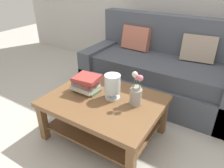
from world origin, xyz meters
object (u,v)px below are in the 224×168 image
object	(u,v)px
coffee_table	(104,109)
glass_hurricane_vase	(112,85)
book_stack_main	(86,83)
flower_pitcher	(136,93)
couch	(160,71)

from	to	relation	value
coffee_table	glass_hurricane_vase	world-z (taller)	glass_hurricane_vase
book_stack_main	flower_pitcher	distance (m)	0.55
couch	flower_pitcher	bearing A→B (deg)	-83.04
coffee_table	book_stack_main	world-z (taller)	book_stack_main
couch	flower_pitcher	distance (m)	1.04
book_stack_main	glass_hurricane_vase	size ratio (longest dim) A/B	1.22
couch	glass_hurricane_vase	world-z (taller)	couch
glass_hurricane_vase	flower_pitcher	bearing A→B (deg)	4.24
book_stack_main	glass_hurricane_vase	distance (m)	0.31
book_stack_main	flower_pitcher	bearing A→B (deg)	5.34
book_stack_main	glass_hurricane_vase	world-z (taller)	glass_hurricane_vase
coffee_table	flower_pitcher	size ratio (longest dim) A/B	3.27
couch	coffee_table	distance (m)	1.11
coffee_table	glass_hurricane_vase	distance (m)	0.28
coffee_table	flower_pitcher	xyz separation A→B (m)	(0.31, 0.09, 0.25)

